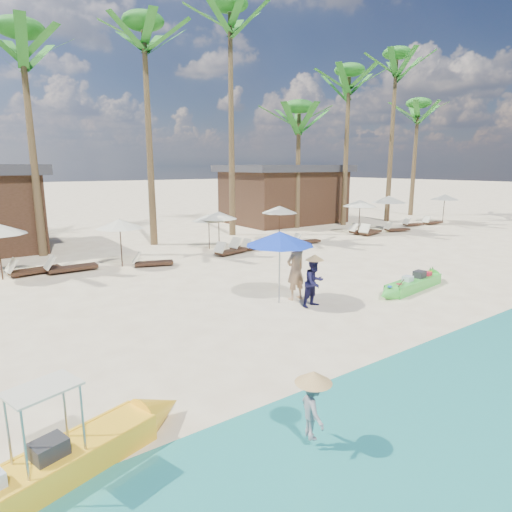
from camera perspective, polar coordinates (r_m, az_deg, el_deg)
ground at (r=11.24m, az=3.77°, el=-10.14°), size 240.00×240.00×0.00m
wet_sand_strip at (r=8.40m, az=27.14°, el=-19.60°), size 240.00×4.50×0.01m
green_canoe at (r=15.90m, az=20.29°, el=-3.47°), size 4.68×0.98×0.60m
yellow_canoe at (r=6.92m, az=-27.40°, el=-24.70°), size 5.33×1.90×1.42m
tourist at (r=13.68m, az=5.30°, el=-1.80°), size 0.75×0.53×1.97m
vendor_green at (r=13.10m, az=7.76°, el=-3.52°), size 0.78×0.63×1.51m
vendor_yellow at (r=6.83m, az=7.56°, el=-19.51°), size 0.53×0.70×0.97m
blue_umbrella at (r=13.04m, az=3.19°, el=2.35°), size 2.11×2.11×2.27m
lounger_4_right at (r=19.04m, az=-27.77°, el=-1.59°), size 2.03×0.85×0.67m
resort_parasol_5 at (r=18.86m, az=-17.73°, el=4.12°), size 1.99×1.99×2.05m
lounger_5_left at (r=18.85m, az=-23.69°, el=-1.33°), size 1.99×0.61×0.68m
resort_parasol_6 at (r=22.04m, az=-6.32°, el=5.12°), size 1.77×1.77×1.82m
lounger_6_left at (r=18.85m, az=-13.84°, el=-0.77°), size 1.77×1.05×0.57m
lounger_6_right at (r=20.72m, az=-3.57°, el=0.72°), size 1.89×0.97×0.62m
resort_parasol_7 at (r=21.87m, az=-5.00°, el=5.43°), size 1.90×1.90×1.96m
lounger_7_left at (r=21.72m, az=-1.46°, el=1.30°), size 2.01×0.89×0.66m
lounger_7_right at (r=22.01m, az=-0.29°, el=1.35°), size 1.70×0.87×0.55m
resort_parasol_8 at (r=23.92m, az=3.15°, el=6.21°), size 1.99×1.99×2.05m
lounger_8_left at (r=23.71m, az=6.57°, el=2.04°), size 1.68×0.66×0.56m
resort_parasol_9 at (r=27.64m, az=13.71°, el=6.86°), size 2.10×2.10×2.16m
lounger_9_left at (r=27.91m, az=13.88°, el=3.31°), size 1.95×0.85×0.64m
lounger_9_right at (r=27.58m, az=14.90°, el=3.18°), size 2.06×1.05×0.67m
resort_parasol_10 at (r=29.56m, az=17.30°, el=7.23°), size 2.24×2.24×2.31m
lounger_10_left at (r=29.50m, az=18.15°, el=3.47°), size 1.80×1.04×0.58m
lounger_10_right at (r=32.58m, az=20.12°, el=4.07°), size 1.71×0.80×0.56m
resort_parasol_11 at (r=35.43m, az=23.87°, el=7.20°), size 2.08×2.08×2.14m
lounger_11_left at (r=34.04m, az=22.38°, el=4.23°), size 1.77×0.65×0.59m
palm_3 at (r=23.00m, az=-28.58°, el=21.47°), size 2.08×2.08×10.52m
palm_4 at (r=24.32m, az=-14.57°, el=23.97°), size 2.08×2.08×11.70m
palm_5 at (r=27.30m, az=-3.43°, el=25.88°), size 2.08×2.08×13.60m
palm_6 at (r=29.93m, az=5.73°, el=17.28°), size 2.08×2.08×8.51m
palm_7 at (r=32.13m, az=12.23°, el=20.20°), size 2.08×2.08×11.08m
palm_8 at (r=35.48m, az=18.06°, el=21.02°), size 2.08×2.08×12.70m
palm_9 at (r=40.17m, az=20.72°, el=16.65°), size 2.08×2.08×9.82m
pavilion_east at (r=32.89m, az=3.68°, el=8.35°), size 8.80×6.60×4.30m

